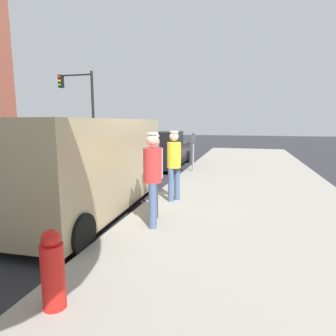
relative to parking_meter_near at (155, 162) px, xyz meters
The scene contains 11 objects.
ground_plane 1.84m from the parking_meter_near, 163.69° to the right, with size 80.00×80.00×0.00m, color #2D2D33.
sidewalk_slab 2.45m from the parking_meter_near, 10.41° to the right, with size 5.00×32.00×0.15m, color #9E998E.
parking_meter_near is the anchor object (origin of this frame).
parking_meter_far 4.98m from the parking_meter_near, 90.00° to the left, with size 0.14×0.18×1.52m.
pedestrian_in_red 1.36m from the parking_meter_near, 74.71° to the right, with size 0.34×0.35×1.75m.
pedestrian_in_white 0.77m from the parking_meter_near, 74.00° to the right, with size 0.34×0.35×1.68m.
pedestrian_in_yellow 0.62m from the parking_meter_near, 59.92° to the left, with size 0.34×0.34×1.72m.
parked_van 1.56m from the parking_meter_near, 164.26° to the right, with size 2.29×5.27×2.15m.
parked_sedan_ahead 6.89m from the parking_meter_near, 104.44° to the left, with size 2.06×4.45×1.65m.
traffic_light_corner 13.59m from the parking_meter_near, 128.16° to the left, with size 2.48×0.42×5.20m.
fire_hydrant 3.94m from the parking_meter_near, 88.53° to the right, with size 0.24×0.24×0.86m.
Camera 1 is at (3.33, -5.88, 2.09)m, focal length 30.99 mm.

